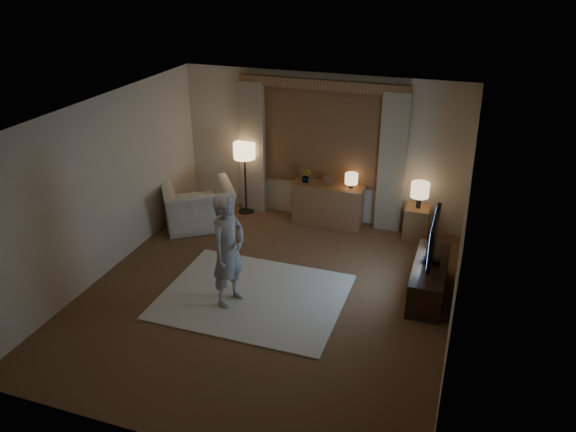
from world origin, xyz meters
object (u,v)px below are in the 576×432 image
at_px(sideboard, 328,206).
at_px(tv_stand, 429,279).
at_px(side_table, 416,223).
at_px(armchair, 198,206).
at_px(person, 228,250).

xyz_separation_m(sideboard, tv_stand, (1.94, -1.74, -0.10)).
relative_size(sideboard, side_table, 2.14).
relative_size(armchair, person, 0.74).
distance_m(tv_stand, person, 2.82).
bearing_deg(tv_stand, armchair, 167.39).
bearing_deg(armchair, sideboard, 166.87).
xyz_separation_m(side_table, person, (-2.16, -2.77, 0.53)).
height_order(sideboard, side_table, sideboard).
xyz_separation_m(sideboard, armchair, (-2.10, -0.84, 0.03)).
relative_size(side_table, person, 0.35).
bearing_deg(side_table, armchair, -167.85).
distance_m(sideboard, side_table, 1.56).
xyz_separation_m(tv_stand, person, (-2.55, -1.08, 0.56)).
relative_size(tv_stand, person, 0.88).
relative_size(side_table, tv_stand, 0.40).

